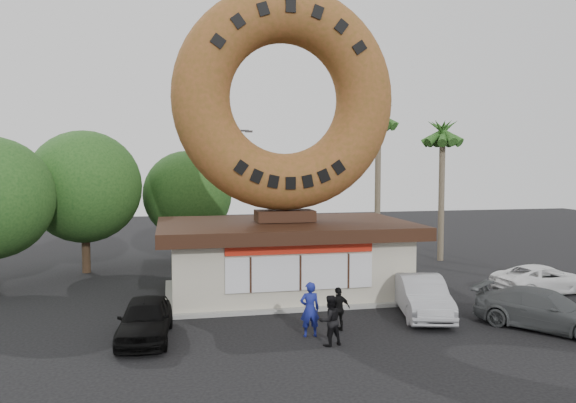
# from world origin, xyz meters

# --- Properties ---
(ground) EXTENTS (90.00, 90.00, 0.00)m
(ground) POSITION_xyz_m (0.00, 0.00, 0.00)
(ground) COLOR black
(ground) RESTS_ON ground
(donut_shop) EXTENTS (11.20, 7.20, 3.80)m
(donut_shop) POSITION_xyz_m (0.00, 5.98, 1.77)
(donut_shop) COLOR beige
(donut_shop) RESTS_ON ground
(giant_donut) EXTENTS (9.92, 2.53, 9.92)m
(giant_donut) POSITION_xyz_m (0.00, 6.00, 8.76)
(giant_donut) COLOR #95502B
(giant_donut) RESTS_ON donut_shop
(tree_west) EXTENTS (6.00, 6.00, 7.65)m
(tree_west) POSITION_xyz_m (-9.50, 13.00, 4.64)
(tree_west) COLOR #473321
(tree_west) RESTS_ON ground
(tree_mid) EXTENTS (5.20, 5.20, 6.63)m
(tree_mid) POSITION_xyz_m (-4.00, 15.00, 4.02)
(tree_mid) COLOR #473321
(tree_mid) RESTS_ON ground
(palm_near) EXTENTS (2.60, 2.60, 9.75)m
(palm_near) POSITION_xyz_m (7.50, 14.00, 8.41)
(palm_near) COLOR #726651
(palm_near) RESTS_ON ground
(palm_far) EXTENTS (2.60, 2.60, 8.75)m
(palm_far) POSITION_xyz_m (11.00, 12.50, 7.48)
(palm_far) COLOR #726651
(palm_far) RESTS_ON ground
(street_lamp) EXTENTS (2.11, 0.20, 8.00)m
(street_lamp) POSITION_xyz_m (-1.86, 16.00, 4.48)
(street_lamp) COLOR #59595E
(street_lamp) RESTS_ON ground
(person_left) EXTENTS (0.70, 0.47, 1.89)m
(person_left) POSITION_xyz_m (-0.43, -0.33, 0.94)
(person_left) COLOR navy
(person_left) RESTS_ON ground
(person_center) EXTENTS (0.94, 0.82, 1.65)m
(person_center) POSITION_xyz_m (-0.03, -1.37, 0.83)
(person_center) COLOR black
(person_center) RESTS_ON ground
(person_right) EXTENTS (0.99, 0.62, 1.56)m
(person_right) POSITION_xyz_m (0.72, 0.07, 0.78)
(person_right) COLOR black
(person_right) RESTS_ON ground
(car_black) EXTENTS (1.94, 4.23, 1.40)m
(car_black) POSITION_xyz_m (-5.92, 0.49, 0.70)
(car_black) COLOR black
(car_black) RESTS_ON ground
(car_silver) EXTENTS (2.66, 4.90, 1.53)m
(car_silver) POSITION_xyz_m (4.47, 1.28, 0.77)
(car_silver) COLOR #A1A2A6
(car_silver) RESTS_ON ground
(car_grey) EXTENTS (4.51, 5.02, 1.40)m
(car_grey) POSITION_xyz_m (7.96, -1.25, 0.70)
(car_grey) COLOR #525657
(car_grey) RESTS_ON ground
(car_white) EXTENTS (4.81, 2.56, 1.29)m
(car_white) POSITION_xyz_m (11.53, 3.63, 0.64)
(car_white) COLOR white
(car_white) RESTS_ON ground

